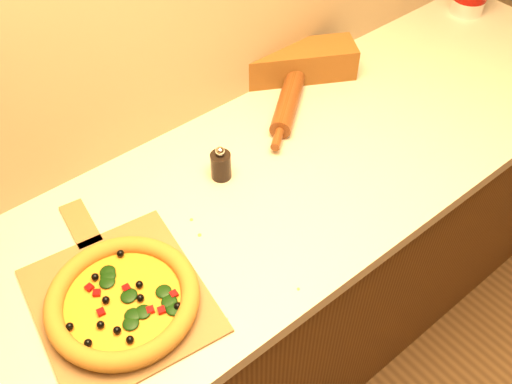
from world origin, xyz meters
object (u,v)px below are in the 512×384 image
Objects in this scene: pizza_peel at (117,295)px; pepper_grinder at (221,165)px; pizza at (123,300)px; rolling_pin at (289,98)px.

pepper_grinder is (0.39, 0.15, 0.04)m from pizza_peel.
pizza is (-0.00, -0.04, 0.02)m from pizza_peel.
pepper_grinder is (0.39, 0.18, 0.01)m from pizza.
rolling_pin reaches higher than pizza.
pizza is 0.91× the size of rolling_pin.
pepper_grinder is 0.34m from rolling_pin.
pizza_peel is at bearing -159.04° from pepper_grinder.
pizza_peel is 0.76m from rolling_pin.
rolling_pin is (0.71, 0.25, 0.03)m from pizza_peel.
rolling_pin reaches higher than pizza_peel.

